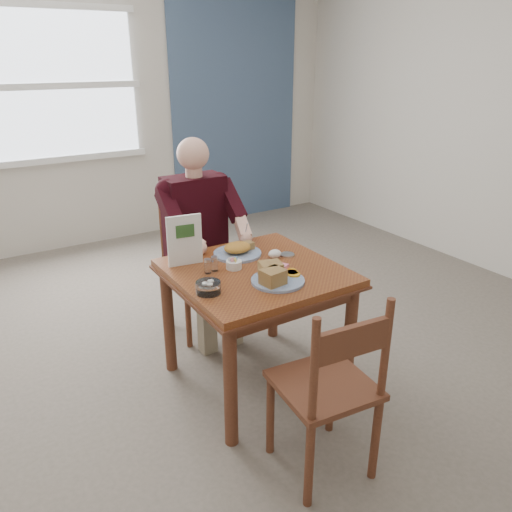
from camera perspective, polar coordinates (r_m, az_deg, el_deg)
floor at (r=3.19m, az=-0.06°, el=-13.94°), size 6.00×6.00×0.00m
wall_back at (r=5.39m, az=-17.97°, el=15.99°), size 5.50×0.00×5.50m
accent_panel at (r=5.98m, az=-2.33°, el=17.49°), size 1.60×0.02×2.80m
lemon_wedge at (r=2.62m, az=2.33°, el=-3.05°), size 0.06×0.04×0.03m
napkin at (r=2.96m, az=2.16°, el=0.25°), size 0.09×0.07×0.05m
metal_dish at (r=3.00m, az=3.59°, el=0.14°), size 0.09×0.09×0.01m
window at (r=5.25m, az=-22.53°, el=17.50°), size 1.72×0.04×1.42m
table at (r=2.86m, az=-0.06°, el=-3.54°), size 0.92×0.92×0.75m
chair_far at (r=3.57m, az=-6.87°, el=-1.15°), size 0.42×0.42×0.95m
chair_near at (r=2.35m, az=8.43°, el=-14.72°), size 0.46×0.46×0.95m
diner at (r=3.37m, az=-6.46°, el=3.53°), size 0.53×0.56×1.39m
near_plate at (r=2.65m, az=2.20°, el=-2.28°), size 0.30×0.29×0.10m
far_plate at (r=3.01m, az=-2.06°, el=0.69°), size 0.29×0.29×0.08m
caddy at (r=2.82m, az=-2.54°, el=-0.98°), size 0.10×0.10×0.07m
shakers at (r=2.77m, az=-5.16°, el=-1.01°), size 0.09×0.06×0.09m
creamer at (r=2.54m, az=-5.47°, el=-3.58°), size 0.14×0.14×0.06m
menu at (r=2.85m, az=-8.15°, el=1.81°), size 0.20×0.05×0.30m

